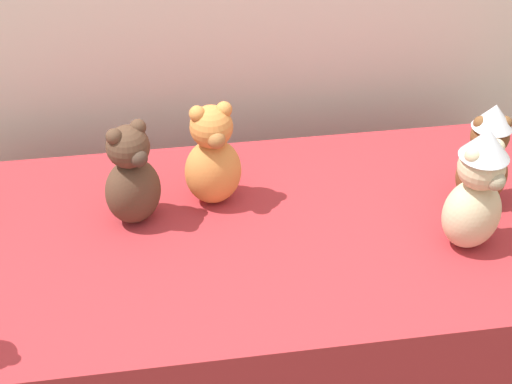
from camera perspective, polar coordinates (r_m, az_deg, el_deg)
display_table at (r=2.18m, az=0.00°, el=-10.34°), size 1.78×0.84×0.73m
teddy_bear_ginger at (r=1.96m, az=-3.32°, el=2.64°), size 0.17×0.15×0.30m
teddy_bear_cocoa at (r=1.91m, az=-9.46°, el=1.12°), size 0.19×0.18×0.29m
teddy_bear_sand at (r=1.86m, az=16.48°, el=0.09°), size 0.19×0.18×0.34m
teddy_bear_chestnut at (r=2.04m, az=17.12°, el=2.65°), size 0.15×0.13×0.30m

